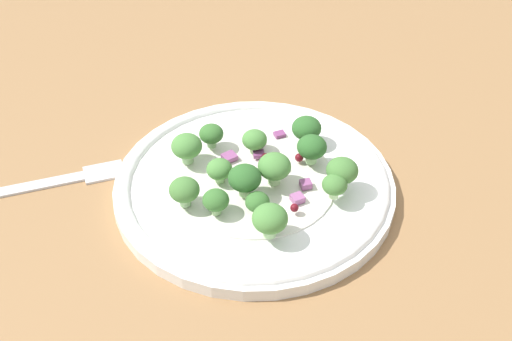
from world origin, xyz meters
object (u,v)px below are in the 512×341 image
(broccoli_floret_0, at_px, (183,189))
(broccoli_floret_1, at_px, (249,177))
(broccoli_floret_2, at_px, (255,140))
(plate, at_px, (256,186))
(fork, at_px, (34,185))

(broccoli_floret_0, distance_m, broccoli_floret_1, 0.06)
(broccoli_floret_0, distance_m, broccoli_floret_2, 0.09)
(broccoli_floret_1, xyz_separation_m, broccoli_floret_2, (-0.05, 0.03, -0.01))
(broccoli_floret_0, xyz_separation_m, broccoli_floret_1, (0.02, 0.05, 0.00))
(broccoli_floret_1, bearing_deg, plate, 130.86)
(broccoli_floret_2, bearing_deg, broccoli_floret_0, -69.72)
(plate, relative_size, fork, 1.34)
(fork, bearing_deg, broccoli_floret_2, 69.57)
(plate, bearing_deg, broccoli_floret_0, -94.22)
(broccoli_floret_2, relative_size, fork, 0.13)
(plate, relative_size, broccoli_floret_2, 10.67)
(broccoli_floret_1, relative_size, broccoli_floret_2, 1.23)
(broccoli_floret_0, bearing_deg, fork, -134.99)
(broccoli_floret_0, bearing_deg, broccoli_floret_1, 72.12)
(plate, distance_m, broccoli_floret_2, 0.05)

